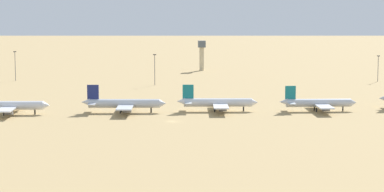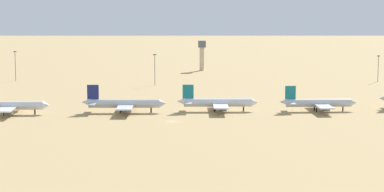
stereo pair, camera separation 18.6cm
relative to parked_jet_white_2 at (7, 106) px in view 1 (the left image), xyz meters
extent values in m
plane|color=tan|center=(70.54, -22.19, -3.94)|extent=(4000.00, 4000.00, 0.00)
pyramid|color=slate|center=(11.58, 936.93, 37.20)|extent=(251.87, 205.29, 82.28)
cylinder|color=silver|center=(0.36, -0.01, 0.04)|extent=(30.39, 4.77, 3.79)
cone|color=silver|center=(16.82, -0.55, 0.04)|extent=(2.95, 3.69, 3.60)
cube|color=silver|center=(1.31, -0.04, -0.53)|extent=(7.42, 30.48, 0.53)
cylinder|color=slate|center=(2.49, 7.02, -1.86)|extent=(3.47, 2.19, 2.08)
cylinder|color=slate|center=(2.02, -7.17, -1.86)|extent=(3.47, 2.19, 2.08)
cylinder|color=black|center=(11.87, -0.39, -2.90)|extent=(0.66, 0.66, 2.08)
cylinder|color=black|center=(-0.98, 2.30, -2.90)|extent=(0.66, 0.66, 2.08)
cylinder|color=black|center=(-1.13, -2.24, -2.90)|extent=(0.66, 0.66, 2.08)
cylinder|color=silver|center=(50.16, 2.55, 0.13)|extent=(31.16, 5.44, 3.88)
cone|color=silver|center=(66.99, 1.70, 0.13)|extent=(3.09, 3.82, 3.68)
cone|color=silver|center=(33.32, 3.40, 0.71)|extent=(4.04, 3.49, 3.29)
cube|color=navy|center=(36.61, 3.24, 5.22)|extent=(5.06, 0.74, 6.30)
cube|color=silver|center=(36.81, 7.11, 0.52)|extent=(3.43, 6.74, 0.35)
cube|color=silver|center=(36.42, -0.63, 0.52)|extent=(3.43, 6.74, 0.35)
cube|color=silver|center=(51.12, 2.50, -0.45)|extent=(8.15, 31.30, 0.54)
cylinder|color=slate|center=(52.46, 9.71, -1.81)|extent=(3.59, 2.31, 2.13)
cylinder|color=slate|center=(51.72, -4.81, -1.81)|extent=(3.59, 2.31, 2.13)
cylinder|color=black|center=(61.92, 1.95, -2.87)|extent=(0.68, 0.68, 2.13)
cylinder|color=black|center=(48.82, 4.95, -2.87)|extent=(0.68, 0.68, 2.13)
cylinder|color=black|center=(48.59, 0.30, -2.87)|extent=(0.68, 0.68, 2.13)
cylinder|color=silver|center=(91.40, 4.16, 0.01)|extent=(30.20, 5.10, 3.76)
cone|color=silver|center=(107.74, 3.43, 0.01)|extent=(2.98, 3.69, 3.57)
cone|color=silver|center=(75.07, 4.89, 0.57)|extent=(3.90, 3.36, 3.19)
cube|color=#14727A|center=(78.26, 4.75, 4.94)|extent=(4.90, 0.69, 6.11)
cube|color=silver|center=(78.43, 8.50, 0.38)|extent=(3.29, 6.52, 0.34)
cube|color=silver|center=(78.10, 0.99, 0.38)|extent=(3.29, 6.52, 0.34)
cube|color=silver|center=(92.34, 4.12, -0.56)|extent=(7.73, 30.32, 0.53)
cylinder|color=slate|center=(93.60, 11.11, -1.87)|extent=(3.47, 2.22, 2.07)
cylinder|color=slate|center=(92.97, -2.97, -1.87)|extent=(3.47, 2.22, 2.07)
cylinder|color=black|center=(102.82, 3.65, -2.91)|extent=(0.66, 0.66, 2.07)
cylinder|color=black|center=(90.10, 6.47, -2.91)|extent=(0.66, 0.66, 2.07)
cylinder|color=black|center=(89.90, 1.97, -2.91)|extent=(0.66, 0.66, 2.07)
cylinder|color=silver|center=(135.95, 1.71, -0.16)|extent=(28.86, 3.90, 3.60)
cone|color=silver|center=(151.63, 1.55, -0.16)|extent=(2.74, 3.45, 3.42)
cone|color=silver|center=(120.28, 1.87, 0.38)|extent=(3.63, 3.10, 3.06)
cube|color=#14727A|center=(123.34, 1.84, 4.57)|extent=(4.69, 0.50, 5.85)
cube|color=silver|center=(123.38, 5.44, 0.20)|extent=(2.95, 6.15, 0.32)
cube|color=silver|center=(123.31, -1.76, 0.20)|extent=(2.95, 6.15, 0.32)
cube|color=silver|center=(136.85, 1.70, -0.70)|extent=(6.42, 28.89, 0.50)
cylinder|color=slate|center=(137.83, 8.45, -1.96)|extent=(3.26, 2.02, 1.98)
cylinder|color=slate|center=(137.69, -5.06, -1.96)|extent=(3.26, 2.02, 1.98)
cylinder|color=black|center=(146.91, 1.60, -2.95)|extent=(0.63, 0.63, 1.98)
cylinder|color=black|center=(134.63, 3.89, -2.95)|extent=(0.63, 0.63, 1.98)
cylinder|color=black|center=(134.58, -0.44, -2.95)|extent=(0.63, 0.63, 1.98)
cone|color=silver|center=(166.88, 7.61, 0.83)|extent=(4.13, 3.57, 3.37)
cylinder|color=#C6B793|center=(97.22, 192.28, 4.14)|extent=(3.20, 3.20, 16.16)
cube|color=#4C5660|center=(97.22, 192.28, 14.50)|extent=(5.20, 5.20, 4.56)
cylinder|color=#59595E|center=(64.11, 105.61, 4.78)|extent=(0.36, 0.36, 17.44)
cube|color=#333333|center=(64.11, 105.61, 13.75)|extent=(1.80, 0.50, 0.50)
cylinder|color=#59595E|center=(-20.36, 133.52, 4.82)|extent=(0.36, 0.36, 17.51)
cube|color=#333333|center=(-20.36, 133.52, 13.83)|extent=(1.80, 0.50, 0.50)
cylinder|color=#59595E|center=(198.46, 117.23, 3.68)|extent=(0.36, 0.36, 15.24)
cube|color=#333333|center=(198.46, 117.23, 11.55)|extent=(1.80, 0.50, 0.50)
camera|label=1|loc=(62.01, -317.80, 45.47)|focal=69.07mm
camera|label=2|loc=(62.20, -317.81, 45.47)|focal=69.07mm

